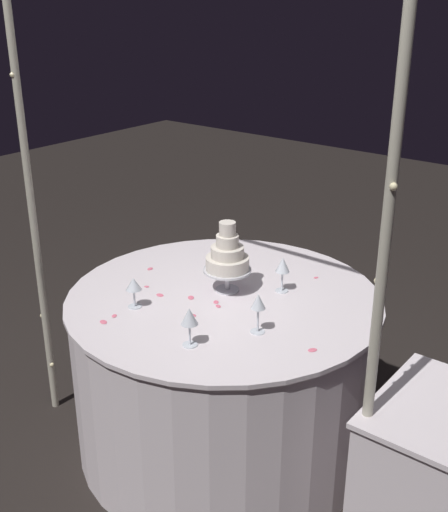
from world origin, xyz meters
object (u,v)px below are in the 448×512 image
at_px(decorative_arch, 167,166).
at_px(tiered_cake, 227,257).
at_px(main_table, 224,371).
at_px(wine_glass_0, 258,304).
at_px(wine_glass_2, 189,318).
at_px(wine_glass_3, 283,266).
at_px(wine_glass_1, 134,285).
at_px(side_table, 446,501).

distance_m(decorative_arch, tiered_cake, 0.65).
xyz_separation_m(main_table, wine_glass_0, (-0.31, 0.18, 0.53)).
height_order(main_table, wine_glass_0, wine_glass_0).
xyz_separation_m(wine_glass_0, wine_glass_2, (0.15, 0.25, -0.01)).
bearing_deg(tiered_cake, wine_glass_2, 111.58).
relative_size(tiered_cake, wine_glass_3, 1.99).
xyz_separation_m(wine_glass_0, wine_glass_1, (0.55, 0.15, -0.02)).
distance_m(side_table, wine_glass_3, 1.16).
bearing_deg(main_table, wine_glass_1, 53.96).
distance_m(wine_glass_2, wine_glass_3, 0.63).
height_order(tiered_cake, wine_glass_0, tiered_cake).
distance_m(tiered_cake, wine_glass_3, 0.25).
bearing_deg(wine_glass_3, side_table, 159.73).
bearing_deg(wine_glass_2, side_table, -164.28).
bearing_deg(decorative_arch, wine_glass_0, -151.45).
distance_m(wine_glass_0, wine_glass_1, 0.57).
height_order(side_table, wine_glass_3, wine_glass_3).
bearing_deg(wine_glass_2, wine_glass_1, -13.48).
bearing_deg(decorative_arch, side_table, -170.28).
distance_m(wine_glass_0, wine_glass_2, 0.29).
relative_size(decorative_arch, wine_glass_2, 14.29).
distance_m(main_table, wine_glass_2, 0.69).
bearing_deg(wine_glass_2, main_table, -68.67).
relative_size(main_table, wine_glass_2, 8.84).
height_order(wine_glass_0, wine_glass_3, wine_glass_0).
xyz_separation_m(main_table, wine_glass_1, (0.24, 0.33, 0.50)).
xyz_separation_m(side_table, wine_glass_1, (1.38, 0.18, 0.52)).
relative_size(main_table, side_table, 1.89).
bearing_deg(wine_glass_0, tiered_cake, -34.43).
height_order(main_table, wine_glass_2, wine_glass_2).
height_order(wine_glass_1, wine_glass_2, wine_glass_2).
height_order(main_table, wine_glass_1, wine_glass_1).
xyz_separation_m(tiered_cake, wine_glass_2, (-0.19, 0.48, -0.05)).
relative_size(wine_glass_0, wine_glass_1, 1.23).
bearing_deg(wine_glass_1, wine_glass_3, -128.07).
height_order(main_table, side_table, main_table).
xyz_separation_m(tiered_cake, wine_glass_1, (0.22, 0.38, -0.06)).
bearing_deg(decorative_arch, main_table, -89.86).
distance_m(wine_glass_1, wine_glass_2, 0.42).
bearing_deg(tiered_cake, wine_glass_1, 60.64).
bearing_deg(side_table, wine_glass_1, 7.32).
height_order(wine_glass_0, wine_glass_1, wine_glass_0).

